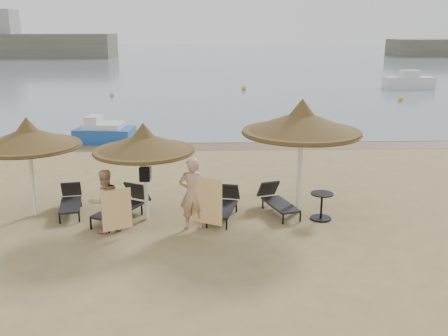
# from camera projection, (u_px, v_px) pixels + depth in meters

# --- Properties ---
(ground) EXTENTS (160.00, 160.00, 0.00)m
(ground) POSITION_uv_depth(u_px,v_px,m) (172.00, 232.00, 12.51)
(ground) COLOR #9D844D
(ground) RESTS_ON ground
(sea) EXTENTS (200.00, 140.00, 0.03)m
(sea) POSITION_uv_depth(u_px,v_px,m) (200.00, 57.00, 89.47)
(sea) COLOR slate
(sea) RESTS_ON ground
(wet_sand_strip) EXTENTS (200.00, 1.60, 0.01)m
(wet_sand_strip) POSITION_uv_depth(u_px,v_px,m) (186.00, 146.00, 21.55)
(wet_sand_strip) COLOR brown
(wet_sand_strip) RESTS_ON ground
(far_shore) EXTENTS (150.00, 54.80, 12.00)m
(far_shore) POSITION_uv_depth(u_px,v_px,m) (53.00, 40.00, 85.67)
(far_shore) COLOR #686351
(far_shore) RESTS_ON ground
(palapa_left) EXTENTS (2.74, 2.74, 2.71)m
(palapa_left) POSITION_uv_depth(u_px,v_px,m) (28.00, 138.00, 13.10)
(palapa_left) COLOR white
(palapa_left) RESTS_ON ground
(palapa_center) EXTENTS (2.64, 2.64, 2.62)m
(palapa_center) POSITION_uv_depth(u_px,v_px,m) (144.00, 143.00, 12.82)
(palapa_center) COLOR white
(palapa_center) RESTS_ON ground
(palapa_right) EXTENTS (3.20, 3.20, 3.17)m
(palapa_right) POSITION_uv_depth(u_px,v_px,m) (302.00, 123.00, 13.18)
(palapa_right) COLOR white
(palapa_right) RESTS_ON ground
(lounger_far_left) EXTENTS (0.85, 1.70, 0.73)m
(lounger_far_left) POSITION_uv_depth(u_px,v_px,m) (71.00, 200.00, 13.84)
(lounger_far_left) COLOR black
(lounger_far_left) RESTS_ON ground
(lounger_near_left) EXTENTS (1.43, 1.96, 0.85)m
(lounger_near_left) POSITION_uv_depth(u_px,v_px,m) (124.00, 205.00, 13.35)
(lounger_near_left) COLOR black
(lounger_near_left) RESTS_ON ground
(lounger_near_right) EXTENTS (0.99, 1.82, 0.78)m
(lounger_near_right) POSITION_uv_depth(u_px,v_px,m) (224.00, 204.00, 13.51)
(lounger_near_right) COLOR black
(lounger_near_right) RESTS_ON ground
(lounger_far_right) EXTENTS (1.05, 1.77, 0.75)m
(lounger_far_right) POSITION_uv_depth(u_px,v_px,m) (277.00, 200.00, 13.84)
(lounger_far_right) COLOR black
(lounger_far_right) RESTS_ON ground
(side_table) EXTENTS (0.60, 0.60, 0.73)m
(side_table) POSITION_uv_depth(u_px,v_px,m) (321.00, 207.00, 13.29)
(side_table) COLOR black
(side_table) RESTS_ON ground
(person_left) EXTENTS (1.03, 0.92, 1.88)m
(person_left) POSITION_uv_depth(u_px,v_px,m) (104.00, 196.00, 12.29)
(person_left) COLOR tan
(person_left) RESTS_ON ground
(person_right) EXTENTS (1.02, 0.67, 2.18)m
(person_right) POSITION_uv_depth(u_px,v_px,m) (193.00, 188.00, 12.45)
(person_right) COLOR tan
(person_right) RESTS_ON ground
(towel_left) EXTENTS (0.67, 0.35, 1.03)m
(towel_left) POSITION_uv_depth(u_px,v_px,m) (117.00, 210.00, 12.02)
(towel_left) COLOR orange
(towel_left) RESTS_ON ground
(towel_right) EXTENTS (0.75, 0.44, 1.20)m
(towel_right) POSITION_uv_depth(u_px,v_px,m) (207.00, 201.00, 12.29)
(towel_right) COLOR orange
(towel_right) RESTS_ON ground
(bag_patterned) EXTENTS (0.30, 0.11, 0.37)m
(bag_patterned) POSITION_uv_depth(u_px,v_px,m) (146.00, 173.00, 13.23)
(bag_patterned) COLOR white
(bag_patterned) RESTS_ON ground
(bag_dark) EXTENTS (0.27, 0.09, 0.38)m
(bag_dark) POSITION_uv_depth(u_px,v_px,m) (144.00, 175.00, 12.88)
(bag_dark) COLOR black
(bag_dark) RESTS_ON ground
(pedal_boat) EXTENTS (2.69, 1.79, 1.18)m
(pedal_boat) POSITION_uv_depth(u_px,v_px,m) (104.00, 132.00, 22.36)
(pedal_boat) COLOR #1B4DA2
(pedal_boat) RESTS_ON ground
(buoy_left) EXTENTS (0.32, 0.32, 0.32)m
(buoy_left) POSITION_uv_depth(u_px,v_px,m) (112.00, 95.00, 37.02)
(buoy_left) COLOR gold
(buoy_left) RESTS_ON ground
(buoy_mid) EXTENTS (0.41, 0.41, 0.41)m
(buoy_mid) POSITION_uv_depth(u_px,v_px,m) (244.00, 88.00, 40.87)
(buoy_mid) COLOR gold
(buoy_mid) RESTS_ON ground
(buoy_right) EXTENTS (0.33, 0.33, 0.33)m
(buoy_right) POSITION_uv_depth(u_px,v_px,m) (401.00, 99.00, 34.87)
(buoy_right) COLOR gold
(buoy_right) RESTS_ON ground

